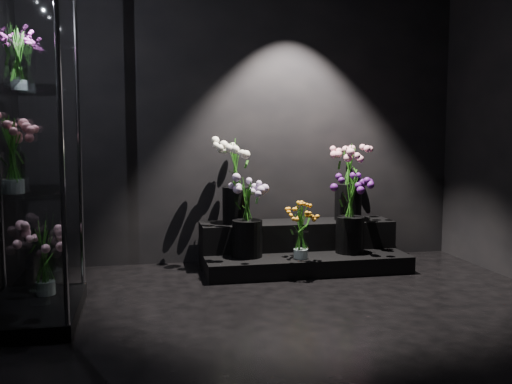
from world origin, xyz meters
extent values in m
plane|color=black|center=(0.00, 0.00, 0.00)|extent=(4.00, 4.00, 0.00)
plane|color=black|center=(0.00, 2.00, 1.40)|extent=(4.00, 0.00, 4.00)
cube|color=black|center=(0.41, 1.56, 0.07)|extent=(1.76, 0.78, 0.15)
cube|color=black|center=(0.41, 1.75, 0.27)|extent=(1.76, 0.39, 0.25)
cube|color=black|center=(-1.69, 0.58, 0.05)|extent=(0.58, 0.97, 0.10)
cube|color=white|center=(-1.69, 0.58, 0.83)|extent=(0.52, 0.91, 0.01)
cube|color=white|center=(-1.69, 0.58, 1.46)|extent=(0.52, 0.91, 0.01)
cylinder|color=white|center=(0.32, 1.31, 0.26)|extent=(0.13, 0.13, 0.23)
cylinder|color=black|center=(-0.11, 1.47, 0.30)|extent=(0.26, 0.26, 0.31)
cylinder|color=black|center=(0.80, 1.46, 0.31)|extent=(0.25, 0.25, 0.32)
cylinder|color=black|center=(-0.16, 1.76, 0.56)|extent=(0.24, 0.24, 0.33)
cylinder|color=black|center=(0.89, 1.75, 0.56)|extent=(0.25, 0.25, 0.34)
cylinder|color=white|center=(-1.74, 0.40, 0.96)|extent=(0.14, 0.14, 0.25)
cylinder|color=white|center=(-1.74, 0.72, 1.57)|extent=(0.11, 0.11, 0.20)
cylinder|color=white|center=(-1.64, 0.78, 0.23)|extent=(0.14, 0.14, 0.27)
camera|label=1|loc=(-0.98, -3.22, 1.20)|focal=40.00mm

